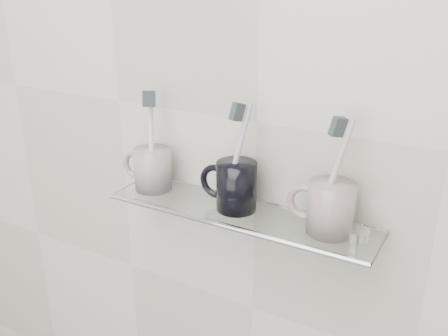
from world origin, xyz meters
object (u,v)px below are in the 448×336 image
Objects in this scene: shelf_glass at (240,213)px; mug_right at (331,208)px; mug_center at (237,186)px; mug_left at (153,169)px.

mug_right reaches higher than shelf_glass.
mug_right is at bearing 1.74° from shelf_glass.
shelf_glass is 0.05m from mug_center.
shelf_glass is 0.20m from mug_left.
shelf_glass is 0.17m from mug_right.
shelf_glass is at bearing -36.12° from mug_center.
mug_right is (0.16, 0.00, 0.05)m from shelf_glass.
mug_right is at bearing -7.76° from mug_center.
mug_center reaches higher than mug_right.
mug_center is 1.03× the size of mug_right.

